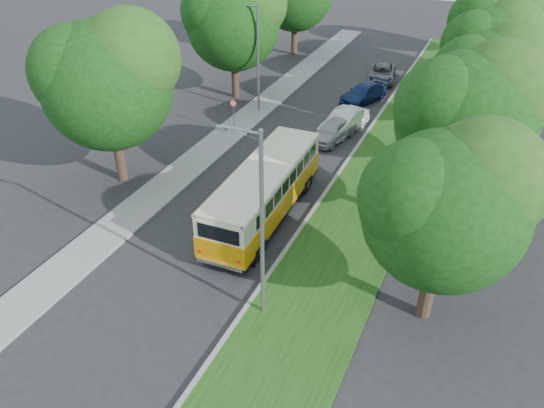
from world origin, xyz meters
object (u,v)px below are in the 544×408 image
at_px(lamppost_near, 260,222).
at_px(car_blue, 364,93).
at_px(vintage_bus, 264,193).
at_px(car_white, 344,122).
at_px(lamppost_far, 257,55).
at_px(car_grey, 382,73).
at_px(car_silver, 334,130).

xyz_separation_m(lamppost_near, car_blue, (-2.44, 23.53, -3.72)).
relative_size(vintage_bus, car_white, 2.17).
bearing_deg(car_blue, vintage_bus, -70.01).
relative_size(lamppost_far, vintage_bus, 0.76).
relative_size(lamppost_far, car_blue, 1.68).
relative_size(lamppost_near, lamppost_far, 1.07).
bearing_deg(car_white, car_grey, 103.00).
relative_size(lamppost_near, car_blue, 1.79).
distance_m(car_silver, car_blue, 7.27).
distance_m(car_white, car_grey, 10.98).
xyz_separation_m(lamppost_far, car_blue, (6.46, 5.03, -3.47)).
xyz_separation_m(car_white, car_blue, (-0.29, 5.87, -0.10)).
distance_m(car_blue, car_grey, 5.11).
bearing_deg(lamppost_far, car_white, -7.10).
bearing_deg(car_white, car_blue, 104.93).
height_order(lamppost_far, car_white, lamppost_far).
xyz_separation_m(vintage_bus, car_blue, (0.25, 17.33, -0.81)).
bearing_deg(lamppost_far, car_blue, 37.87).
bearing_deg(vintage_bus, lamppost_far, 115.42).
distance_m(lamppost_near, car_white, 18.16).
bearing_deg(lamppost_near, car_silver, 98.39).
xyz_separation_m(vintage_bus, car_white, (0.54, 11.47, -0.71)).
height_order(car_silver, car_white, car_white).
relative_size(vintage_bus, car_blue, 2.20).
bearing_deg(lamppost_near, lamppost_far, 115.71).
bearing_deg(car_silver, lamppost_far, 173.79).
relative_size(lamppost_far, car_grey, 1.67).
bearing_deg(car_grey, car_white, -98.37).
height_order(vintage_bus, car_white, vintage_bus).
xyz_separation_m(lamppost_near, car_grey, (-2.33, 28.64, -3.74)).
xyz_separation_m(car_silver, car_white, (0.24, 1.40, 0.05)).
distance_m(car_white, car_blue, 5.87).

